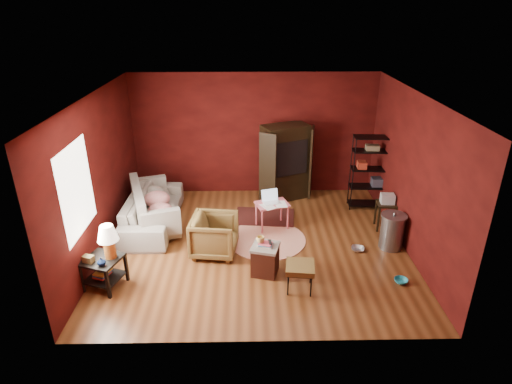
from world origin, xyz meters
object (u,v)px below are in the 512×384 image
hamper (265,259)px  tv_armoire (285,161)px  side_table (105,251)px  laptop_desk (272,206)px  sofa (152,205)px  armchair (214,234)px  wire_shelving (370,169)px

hamper → tv_armoire: bearing=79.5°
side_table → hamper: side_table is taller
laptop_desk → sofa: bearing=159.0°
sofa → tv_armoire: 3.08m
armchair → tv_armoire: size_ratio=0.46×
laptop_desk → tv_armoire: tv_armoire is taller
side_table → tv_armoire: (3.07, 3.29, 0.25)m
laptop_desk → tv_armoire: bearing=57.9°
tv_armoire → wire_shelving: bearing=-39.6°
armchair → hamper: 1.10m
sofa → hamper: bearing=-127.7°
sofa → hamper: sofa is taller
armchair → side_table: 1.89m
sofa → wire_shelving: size_ratio=1.40×
laptop_desk → hamper: bearing=-114.4°
sofa → wire_shelving: bearing=-80.3°
sofa → side_table: (-0.30, -2.03, 0.20)m
sofa → laptop_desk: size_ratio=2.95×
wire_shelving → armchair: bearing=-147.4°
armchair → wire_shelving: bearing=-53.6°
sofa → armchair: (1.33, -1.10, -0.05)m
armchair → tv_armoire: bearing=-24.7°
armchair → laptop_desk: (1.08, 0.95, 0.08)m
hamper → side_table: bearing=-173.5°
side_table → laptop_desk: (2.70, 1.88, -0.17)m
side_table → laptop_desk: size_ratio=1.39×
laptop_desk → wire_shelving: bearing=4.8°
sofa → armchair: 1.72m
wire_shelving → sofa: bearing=-167.8°
armchair → side_table: (-1.62, -0.93, 0.24)m
sofa → tv_armoire: bearing=-65.0°
hamper → laptop_desk: laptop_desk is taller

